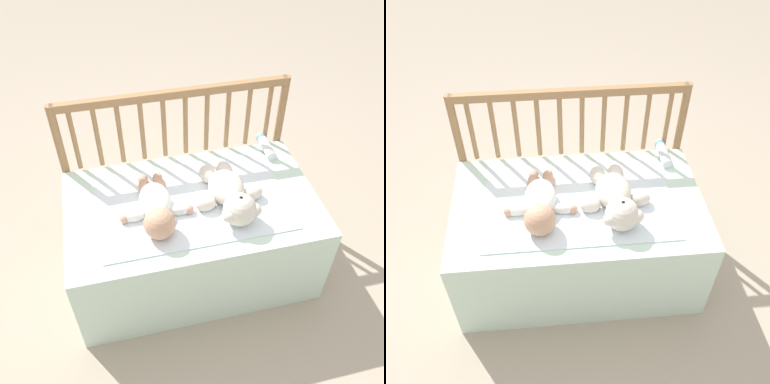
# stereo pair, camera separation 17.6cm
# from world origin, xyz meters

# --- Properties ---
(ground_plane) EXTENTS (12.00, 12.00, 0.00)m
(ground_plane) POSITION_xyz_m (0.00, 0.00, 0.00)
(ground_plane) COLOR tan
(crib_mattress) EXTENTS (1.07, 0.63, 0.44)m
(crib_mattress) POSITION_xyz_m (0.00, 0.00, 0.22)
(crib_mattress) COLOR silver
(crib_mattress) RESTS_ON ground_plane
(crib_rail) EXTENTS (1.07, 0.04, 0.78)m
(crib_rail) POSITION_xyz_m (0.00, 0.34, 0.55)
(crib_rail) COLOR #997047
(crib_rail) RESTS_ON ground_plane
(blanket) EXTENTS (0.79, 0.50, 0.01)m
(blanket) POSITION_xyz_m (-0.00, -0.00, 0.45)
(blanket) COLOR white
(blanket) RESTS_ON crib_mattress
(teddy_bear) EXTENTS (0.30, 0.39, 0.14)m
(teddy_bear) POSITION_xyz_m (0.15, -0.05, 0.50)
(teddy_bear) COLOR silver
(teddy_bear) RESTS_ON crib_mattress
(baby) EXTENTS (0.31, 0.39, 0.13)m
(baby) POSITION_xyz_m (-0.16, -0.04, 0.49)
(baby) COLOR white
(baby) RESTS_ON crib_mattress
(baby_bottle) EXTENTS (0.05, 0.18, 0.05)m
(baby_bottle) POSITION_xyz_m (0.43, 0.27, 0.47)
(baby_bottle) COLOR white
(baby_bottle) RESTS_ON crib_mattress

